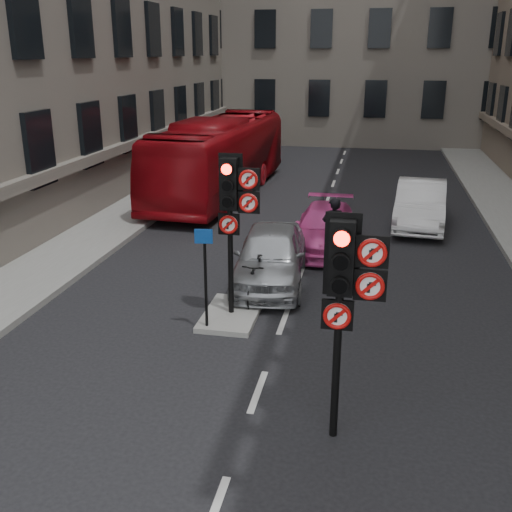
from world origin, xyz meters
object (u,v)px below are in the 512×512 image
at_px(car_white, 420,204).
at_px(bus_red, 220,157).
at_px(motorcyclist, 333,229).
at_px(car_silver, 270,255).
at_px(signal_near, 346,282).
at_px(info_sign, 205,264).
at_px(motorcycle, 256,280).
at_px(car_pink, 326,228).
at_px(signal_far, 234,201).

distance_m(car_white, bus_red, 8.61).
bearing_deg(motorcyclist, car_silver, 35.19).
relative_size(bus_red, motorcyclist, 6.33).
height_order(signal_near, car_silver, signal_near).
bearing_deg(info_sign, car_silver, 66.93).
bearing_deg(car_white, signal_near, -93.89).
bearing_deg(bus_red, motorcyclist, -51.30).
bearing_deg(motorcycle, car_silver, 87.49).
xyz_separation_m(car_pink, motorcycle, (-1.25, -4.52, -0.09)).
distance_m(car_white, motorcycle, 8.71).
relative_size(car_pink, bus_red, 0.38).
bearing_deg(signal_far, car_silver, 79.89).
xyz_separation_m(motorcyclist, info_sign, (-2.28, -5.34, 0.62)).
height_order(signal_near, info_sign, signal_near).
xyz_separation_m(car_white, motorcyclist, (-2.69, -4.09, 0.14)).
height_order(signal_far, car_white, signal_far).
relative_size(signal_far, bus_red, 0.31).
bearing_deg(signal_far, info_sign, -118.25).
relative_size(signal_near, signal_far, 1.00).
bearing_deg(bus_red, car_pink, -48.87).
distance_m(motorcyclist, info_sign, 5.84).
relative_size(car_pink, info_sign, 2.00).
xyz_separation_m(car_silver, motorcycle, (-0.11, -1.29, -0.21)).
height_order(signal_near, signal_far, signal_far).
height_order(signal_far, car_silver, signal_far).
height_order(signal_far, bus_red, signal_far).
distance_m(car_pink, info_sign, 6.70).
xyz_separation_m(signal_near, bus_red, (-5.99, 15.91, -0.99)).
xyz_separation_m(motorcycle, motorcyclist, (1.54, 3.52, 0.37)).
relative_size(car_silver, car_white, 0.95).
distance_m(signal_far, car_pink, 6.10).
relative_size(car_silver, info_sign, 2.01).
distance_m(signal_near, motorcycle, 5.88).
distance_m(signal_far, motorcyclist, 5.21).
relative_size(motorcycle, motorcyclist, 0.99).
bearing_deg(bus_red, signal_far, -70.72).
bearing_deg(info_sign, bus_red, 95.21).
bearing_deg(motorcyclist, signal_far, 45.75).
distance_m(car_silver, car_pink, 3.43).
height_order(car_pink, info_sign, info_sign).
relative_size(bus_red, info_sign, 5.26).
relative_size(car_silver, motorcyclist, 2.42).
distance_m(signal_far, car_white, 9.93).
height_order(bus_red, motorcyclist, bus_red).
bearing_deg(car_white, bus_red, 162.22).
xyz_separation_m(car_white, motorcycle, (-4.23, -7.61, -0.22)).
relative_size(signal_far, motorcyclist, 1.98).
bearing_deg(signal_near, signal_far, 123.02).
bearing_deg(signal_far, car_white, 62.30).
distance_m(signal_near, signal_far, 4.77).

